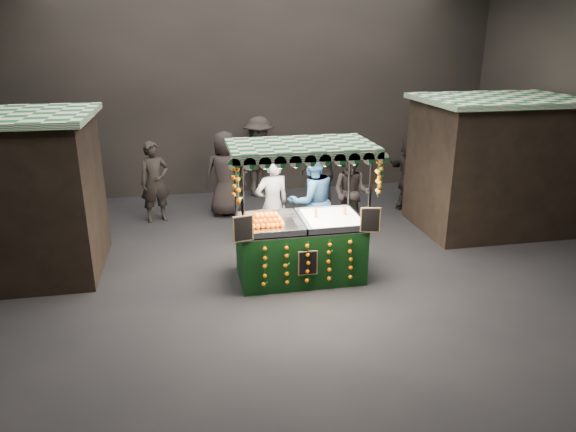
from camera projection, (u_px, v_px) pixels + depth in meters
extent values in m
plane|color=black|center=(289.00, 275.00, 8.54)|extent=(12.00, 12.00, 0.00)
cube|color=black|center=(248.00, 89.00, 12.34)|extent=(12.00, 0.10, 5.00)
cube|color=black|center=(454.00, 254.00, 3.08)|extent=(12.00, 0.10, 5.00)
cube|color=black|center=(3.00, 200.00, 8.25)|extent=(2.80, 2.00, 2.50)
cube|color=black|center=(493.00, 167.00, 10.32)|extent=(2.80, 2.00, 2.50)
cube|color=#135A2A|center=(502.00, 100.00, 9.89)|extent=(3.00, 2.20, 0.10)
cube|color=black|center=(300.00, 251.00, 8.36)|extent=(1.94, 1.06, 0.88)
cube|color=#B3B6BB|center=(300.00, 224.00, 8.21)|extent=(1.94, 1.06, 0.04)
cylinder|color=black|center=(244.00, 230.00, 7.52)|extent=(0.04, 0.04, 2.11)
cylinder|color=black|center=(368.00, 222.00, 7.87)|extent=(0.04, 0.04, 2.11)
cylinder|color=black|center=(236.00, 208.00, 8.45)|extent=(0.04, 0.04, 2.11)
cylinder|color=black|center=(348.00, 202.00, 8.80)|extent=(0.04, 0.04, 2.11)
cube|color=#135A2A|center=(301.00, 146.00, 7.80)|extent=(2.16, 1.28, 0.07)
cube|color=silver|center=(333.00, 219.00, 8.29)|extent=(0.86, 0.95, 0.07)
cube|color=black|center=(243.00, 229.00, 7.46)|extent=(0.30, 0.08, 0.39)
cube|color=black|center=(370.00, 220.00, 7.80)|extent=(0.30, 0.08, 0.39)
cube|color=black|center=(308.00, 263.00, 7.83)|extent=(0.30, 0.02, 0.39)
imported|color=slate|center=(272.00, 205.00, 9.23)|extent=(0.72, 0.57, 1.74)
imported|color=navy|center=(312.00, 201.00, 9.23)|extent=(1.05, 0.90, 1.87)
imported|color=black|center=(155.00, 182.00, 10.78)|extent=(0.71, 0.58, 1.68)
imported|color=black|center=(351.00, 193.00, 10.24)|extent=(0.96, 0.93, 1.57)
imported|color=black|center=(324.00, 172.00, 11.56)|extent=(1.02, 0.48, 1.69)
imported|color=#2D2924|center=(259.00, 157.00, 12.46)|extent=(1.39, 1.35, 1.91)
imported|color=black|center=(225.00, 174.00, 11.10)|extent=(0.93, 0.64, 1.82)
imported|color=black|center=(411.00, 172.00, 11.35)|extent=(1.01, 1.72, 1.77)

